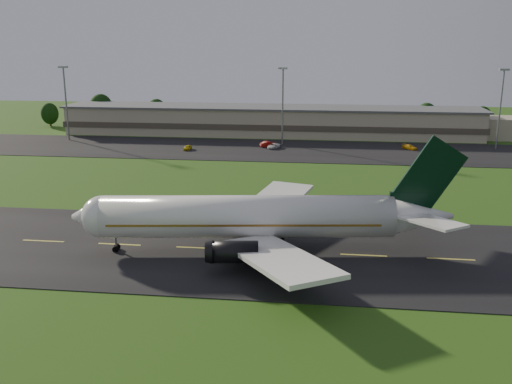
# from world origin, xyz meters

# --- Properties ---
(ground) EXTENTS (360.00, 360.00, 0.00)m
(ground) POSITION_xyz_m (0.00, 0.00, 0.00)
(ground) COLOR #234D13
(ground) RESTS_ON ground
(taxiway) EXTENTS (220.00, 30.00, 0.10)m
(taxiway) POSITION_xyz_m (0.00, 0.00, 0.05)
(taxiway) COLOR black
(taxiway) RESTS_ON ground
(apron) EXTENTS (260.00, 30.00, 0.10)m
(apron) POSITION_xyz_m (0.00, 72.00, 0.05)
(apron) COLOR black
(apron) RESTS_ON ground
(airliner) EXTENTS (51.16, 41.83, 15.57)m
(airliner) POSITION_xyz_m (7.62, 0.11, 4.66)
(airliner) COLOR white
(airliner) RESTS_ON ground
(terminal) EXTENTS (145.00, 16.00, 8.40)m
(terminal) POSITION_xyz_m (6.40, 96.18, 3.99)
(terminal) COLOR tan
(terminal) RESTS_ON ground
(light_mast_west) EXTENTS (2.40, 1.20, 20.35)m
(light_mast_west) POSITION_xyz_m (-55.00, 80.00, 12.74)
(light_mast_west) COLOR gray
(light_mast_west) RESTS_ON ground
(light_mast_centre) EXTENTS (2.40, 1.20, 20.35)m
(light_mast_centre) POSITION_xyz_m (5.00, 80.00, 12.74)
(light_mast_centre) COLOR gray
(light_mast_centre) RESTS_ON ground
(light_mast_east) EXTENTS (2.40, 1.20, 20.35)m
(light_mast_east) POSITION_xyz_m (60.00, 80.00, 12.74)
(light_mast_east) COLOR gray
(light_mast_east) RESTS_ON ground
(tree_line) EXTENTS (194.86, 9.34, 10.53)m
(tree_line) POSITION_xyz_m (23.96, 105.78, 4.87)
(tree_line) COLOR black
(tree_line) RESTS_ON ground
(service_vehicle_a) EXTENTS (1.69, 3.69, 1.23)m
(service_vehicle_a) POSITION_xyz_m (-18.30, 69.18, 0.71)
(service_vehicle_a) COLOR #CDBA0C
(service_vehicle_a) RESTS_ON apron
(service_vehicle_b) EXTENTS (4.69, 3.24, 1.46)m
(service_vehicle_b) POSITION_xyz_m (1.74, 75.86, 0.83)
(service_vehicle_b) COLOR #9B0E0A
(service_vehicle_b) RESTS_ON apron
(service_vehicle_c) EXTENTS (3.69, 4.82, 1.22)m
(service_vehicle_c) POSITION_xyz_m (3.31, 73.97, 0.71)
(service_vehicle_c) COLOR silver
(service_vehicle_c) RESTS_ON apron
(service_vehicle_d) EXTENTS (4.08, 4.35, 1.23)m
(service_vehicle_d) POSITION_xyz_m (37.97, 76.76, 0.72)
(service_vehicle_d) COLOR #EDAE0D
(service_vehicle_d) RESTS_ON apron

